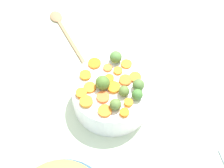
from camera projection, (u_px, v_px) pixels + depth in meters
name	position (u px, v px, depth m)	size (l,w,h in m)	color
tabletop	(96.00, 94.00, 1.11)	(2.40, 2.40, 0.02)	silver
serving_bowl_carrots	(112.00, 94.00, 1.04)	(0.24, 0.24, 0.09)	white
carrot_slice_0	(108.00, 68.00, 1.03)	(0.03, 0.03, 0.01)	orange
carrot_slice_1	(124.00, 113.00, 0.94)	(0.03, 0.03, 0.01)	orange
carrot_slice_2	(86.00, 102.00, 0.96)	(0.04, 0.04, 0.01)	orange
carrot_slice_3	(85.00, 75.00, 1.02)	(0.03, 0.03, 0.01)	orange
carrot_slice_4	(114.00, 87.00, 0.99)	(0.04, 0.04, 0.01)	orange
carrot_slice_5	(129.00, 103.00, 0.96)	(0.03, 0.03, 0.01)	orange
carrot_slice_6	(81.00, 93.00, 0.98)	(0.03, 0.03, 0.01)	orange
carrot_slice_7	(126.00, 64.00, 1.04)	(0.03, 0.03, 0.01)	orange
carrot_slice_8	(103.00, 97.00, 0.97)	(0.04, 0.04, 0.01)	orange
carrot_slice_9	(94.00, 63.00, 1.04)	(0.04, 0.04, 0.01)	orange
carrot_slice_10	(105.00, 111.00, 0.95)	(0.04, 0.04, 0.01)	orange
carrot_slice_11	(90.00, 87.00, 0.99)	(0.04, 0.04, 0.01)	orange
carrot_slice_12	(118.00, 71.00, 1.03)	(0.03, 0.03, 0.01)	orange
carrot_slice_13	(109.00, 78.00, 1.01)	(0.03, 0.03, 0.01)	orange
carrot_slice_14	(125.00, 80.00, 1.01)	(0.04, 0.04, 0.01)	orange
carrot_slice_15	(135.00, 77.00, 1.01)	(0.04, 0.04, 0.01)	orange
brussels_sprout_0	(124.00, 91.00, 0.97)	(0.03, 0.03, 0.03)	olive
brussels_sprout_1	(137.00, 95.00, 0.96)	(0.03, 0.03, 0.03)	#457837
brussels_sprout_2	(116.00, 57.00, 1.04)	(0.04, 0.04, 0.04)	#558341
brussels_sprout_3	(101.00, 84.00, 0.98)	(0.04, 0.04, 0.04)	#517531
brussels_sprout_4	(115.00, 104.00, 0.95)	(0.03, 0.03, 0.03)	#5D7B3C
brussels_sprout_5	(138.00, 85.00, 0.98)	(0.03, 0.03, 0.03)	#53773C
wooden_spoon	(63.00, 28.00, 1.25)	(0.06, 0.31, 0.01)	#A57857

